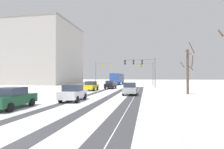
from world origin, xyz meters
name	(u,v)px	position (x,y,z in m)	size (l,w,h in m)	color
wheel_track_left_lane	(89,95)	(-1.75, 17.79, 0.00)	(0.91, 39.14, 0.01)	#424247
wheel_track_right_lane	(138,96)	(4.79, 17.79, 0.00)	(0.84, 39.14, 0.01)	#424247
wheel_track_center	(131,95)	(3.89, 17.79, 0.00)	(0.84, 39.14, 0.01)	#424247
wheel_track_oncoming	(112,95)	(1.37, 17.79, 0.00)	(0.97, 39.14, 0.01)	#424247
sidewalk_kerb_right	(176,97)	(9.04, 16.01, 0.06)	(4.00, 39.14, 0.12)	white
traffic_signal_near_right	(142,66)	(4.91, 33.67, 4.82)	(6.84, 0.53, 6.50)	slate
traffic_signal_far_right	(148,70)	(6.42, 45.59, 4.34)	(4.67, 0.38, 6.50)	slate
traffic_signal_far_left	(101,69)	(-6.03, 41.51, 4.59)	(4.79, 0.53, 6.50)	slate
car_black_lead	(111,85)	(-1.32, 30.26, 0.82)	(1.95, 4.16, 1.62)	black
car_yellow_cab_second	(91,86)	(-3.69, 24.72, 0.82)	(1.86, 4.12, 1.62)	yellow
car_silver_third	(130,89)	(3.61, 18.65, 0.82)	(1.98, 4.17, 1.62)	#B7BABF
car_white_fourth	(73,93)	(-1.41, 11.52, 0.82)	(1.98, 4.18, 1.62)	silver
car_dark_green_fifth	(12,98)	(-4.25, 6.54, 0.82)	(1.98, 4.17, 1.62)	#194C2D
bus_oncoming	(117,78)	(-3.01, 49.85, 1.99)	(2.92, 11.07, 3.38)	#284793
bare_tree_sidewalk_mid	(188,70)	(11.44, 20.98, 3.36)	(1.84, 1.64, 7.09)	brown
office_building_far_left_block	(36,54)	(-31.24, 50.18, 10.04)	(26.38, 21.96, 20.08)	#B2ADA3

